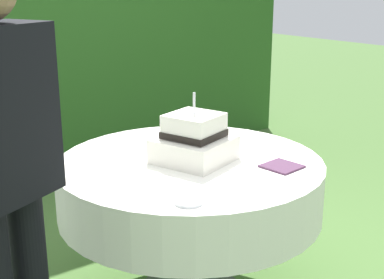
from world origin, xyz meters
name	(u,v)px	position (x,y,z in m)	size (l,w,h in m)	color
foliage_hedge	(9,6)	(0.00, 2.41, 1.33)	(5.09, 0.61, 2.65)	#28561E
cake_table	(190,186)	(0.00, 0.00, 0.60)	(1.22, 1.22, 0.73)	#4C4C51
wedding_cake	(194,140)	(0.01, -0.02, 0.83)	(0.39, 0.39, 0.32)	white
serving_plate_near	(222,137)	(0.34, 0.19, 0.74)	(0.14, 0.14, 0.01)	white
serving_plate_far	(188,201)	(-0.29, -0.40, 0.74)	(0.11, 0.11, 0.01)	white
napkin_stack	(282,166)	(0.27, -0.32, 0.74)	(0.15, 0.15, 0.01)	#4C2D47
standing_person	(2,176)	(-0.91, -0.25, 0.93)	(0.41, 0.34, 1.60)	black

